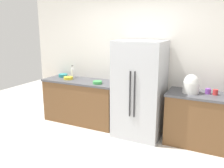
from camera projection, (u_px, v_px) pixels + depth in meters
ground_plane at (95, 165)px, 3.53m from camera, size 9.64×9.64×0.00m
kitchen_back_panel at (137, 61)px, 4.72m from camera, size 4.82×0.10×2.66m
counter_left at (82, 101)px, 5.08m from camera, size 1.61×0.62×0.90m
counter_right at (209, 121)px, 4.00m from camera, size 1.42×0.62×0.90m
refrigerator at (140, 89)px, 4.36m from camera, size 0.85×0.74×1.75m
rice_cooker at (191, 84)px, 3.98m from camera, size 0.26×0.26×0.32m
bottle_a at (73, 73)px, 5.17m from camera, size 0.06×0.06×0.27m
cup_a at (215, 92)px, 3.89m from camera, size 0.08×0.08×0.09m
cup_b at (208, 91)px, 3.96m from camera, size 0.09×0.09×0.09m
bowl_a at (68, 78)px, 5.05m from camera, size 0.19×0.19×0.05m
bowl_b at (63, 75)px, 5.30m from camera, size 0.19×0.19×0.06m
bowl_c at (97, 82)px, 4.65m from camera, size 0.18×0.18×0.05m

